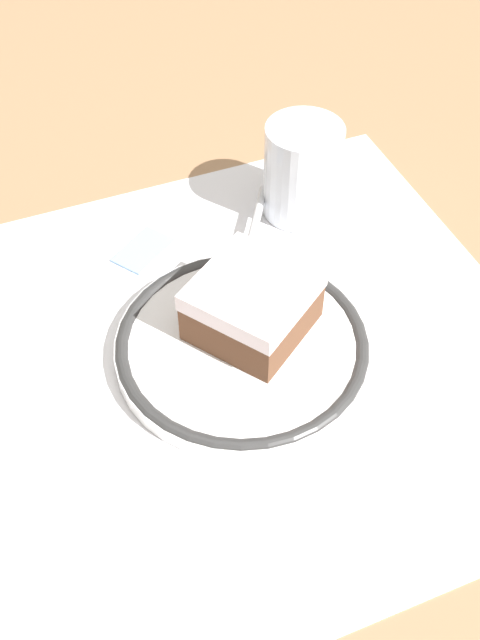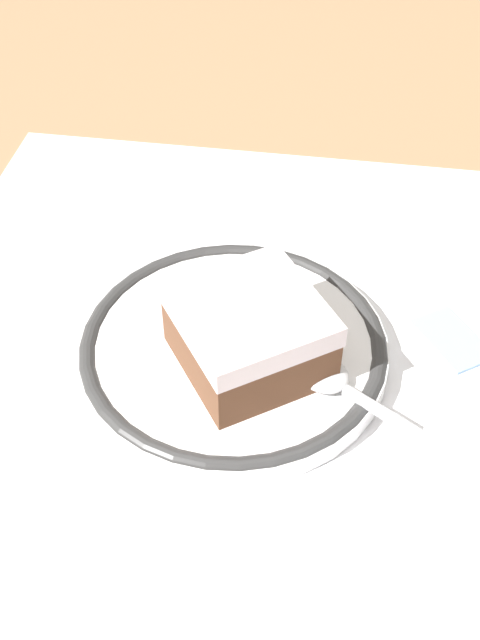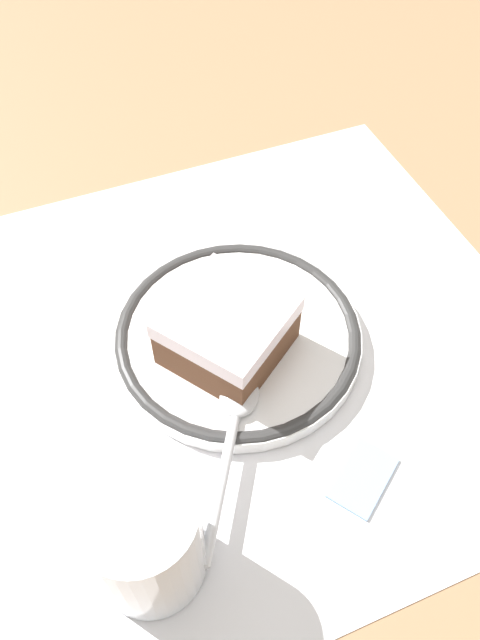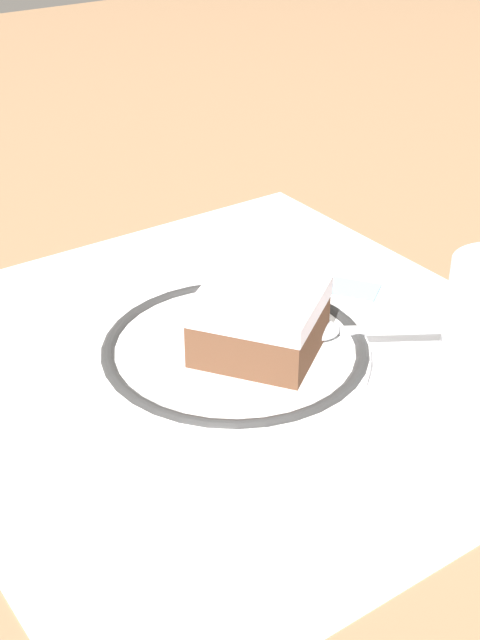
% 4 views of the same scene
% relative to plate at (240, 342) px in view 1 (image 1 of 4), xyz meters
% --- Properties ---
extents(ground_plane, '(2.40, 2.40, 0.00)m').
position_rel_plate_xyz_m(ground_plane, '(-0.01, -0.00, -0.01)').
color(ground_plane, '#9E7551').
extents(placemat, '(0.45, 0.42, 0.00)m').
position_rel_plate_xyz_m(placemat, '(-0.01, -0.00, -0.01)').
color(placemat, white).
rests_on(placemat, ground_plane).
extents(plate, '(0.19, 0.19, 0.02)m').
position_rel_plate_xyz_m(plate, '(0.00, 0.00, 0.00)').
color(plate, white).
rests_on(plate, placemat).
extents(cake_slice, '(0.11, 0.11, 0.05)m').
position_rel_plate_xyz_m(cake_slice, '(0.01, 0.01, 0.03)').
color(cake_slice, brown).
rests_on(cake_slice, plate).
extents(spoon, '(0.09, 0.12, 0.01)m').
position_rel_plate_xyz_m(spoon, '(0.03, 0.07, 0.01)').
color(spoon, silver).
rests_on(spoon, plate).
extents(cup, '(0.07, 0.07, 0.08)m').
position_rel_plate_xyz_m(cup, '(0.11, 0.13, 0.03)').
color(cup, silver).
rests_on(cup, placemat).
extents(sugar_packet, '(0.06, 0.05, 0.01)m').
position_rel_plate_xyz_m(sugar_packet, '(-0.04, 0.13, -0.00)').
color(sugar_packet, '#8CB2E0').
rests_on(sugar_packet, placemat).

